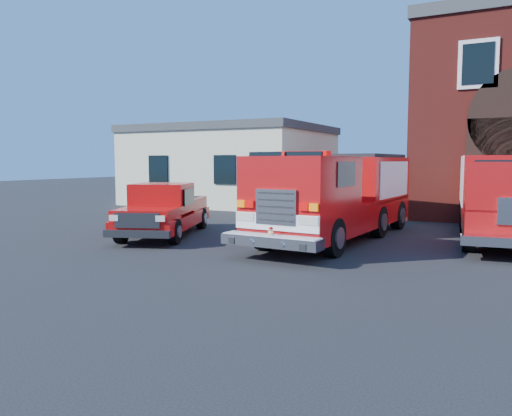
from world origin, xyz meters
The scene contains 5 objects.
ground centered at (0.00, 0.00, 0.00)m, with size 100.00×100.00×0.00m, color black.
side_building centered at (-9.00, 13.00, 2.20)m, with size 10.20×8.20×4.35m.
fire_engine centered at (0.60, 3.20, 1.38)m, with size 2.88×8.76×2.66m.
pickup_truck centered at (-4.63, 1.27, 0.80)m, with size 3.57×5.51×1.70m.
secondary_truck centered at (5.12, 5.45, 1.40)m, with size 3.27×8.16×2.58m.
Camera 1 is at (5.43, -11.61, 2.41)m, focal length 35.00 mm.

